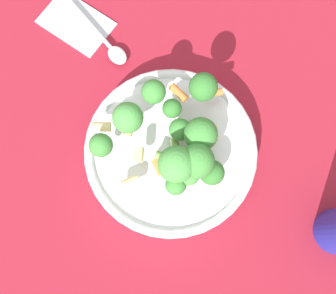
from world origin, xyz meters
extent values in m
plane|color=maroon|center=(0.00, 0.00, 0.00)|extent=(3.00, 3.00, 0.00)
cylinder|color=silver|center=(0.00, 0.00, 0.02)|extent=(0.25, 0.25, 0.04)
torus|color=silver|center=(0.00, 0.00, 0.04)|extent=(0.25, 0.25, 0.01)
cylinder|color=#8CB766|center=(0.01, 0.02, 0.05)|extent=(0.01, 0.01, 0.01)
sphere|color=#3D8438|center=(0.01, 0.02, 0.08)|extent=(0.03, 0.03, 0.03)
cylinder|color=#8CB766|center=(-0.03, 0.07, 0.07)|extent=(0.01, 0.01, 0.01)
sphere|color=#3D8438|center=(-0.03, 0.07, 0.10)|extent=(0.03, 0.03, 0.03)
cylinder|color=#8CB766|center=(0.03, -0.03, 0.06)|extent=(0.01, 0.01, 0.01)
sphere|color=#479342|center=(0.03, -0.03, 0.08)|extent=(0.03, 0.03, 0.03)
cylinder|color=#8CB766|center=(0.02, -0.04, 0.07)|extent=(0.01, 0.01, 0.01)
sphere|color=#479342|center=(0.02, -0.04, 0.09)|extent=(0.03, 0.03, 0.03)
cylinder|color=#8CB766|center=(0.03, -0.03, 0.07)|extent=(0.02, 0.02, 0.02)
sphere|color=#3D8438|center=(0.03, -0.03, 0.10)|extent=(0.05, 0.05, 0.05)
cylinder|color=#8CB766|center=(-0.06, 0.03, 0.07)|extent=(0.01, 0.01, 0.01)
sphere|color=#479342|center=(-0.06, 0.03, 0.09)|extent=(0.04, 0.04, 0.04)
cylinder|color=#8CB766|center=(0.01, -0.03, 0.07)|extent=(0.02, 0.02, 0.02)
sphere|color=#479342|center=(0.01, -0.03, 0.11)|extent=(0.05, 0.05, 0.05)
cylinder|color=#8CB766|center=(0.04, 0.07, 0.08)|extent=(0.01, 0.01, 0.02)
sphere|color=#33722D|center=(0.04, 0.07, 0.10)|extent=(0.04, 0.04, 0.04)
cylinder|color=#8CB766|center=(0.01, -0.06, 0.07)|extent=(0.01, 0.01, 0.01)
sphere|color=#3D8438|center=(0.01, -0.06, 0.09)|extent=(0.03, 0.03, 0.03)
cylinder|color=#8CB766|center=(0.06, -0.04, 0.05)|extent=(0.01, 0.01, 0.01)
sphere|color=#33722D|center=(0.06, -0.04, 0.07)|extent=(0.03, 0.03, 0.03)
cylinder|color=#8CB766|center=(0.04, 0.01, 0.06)|extent=(0.02, 0.02, 0.02)
sphere|color=#3D8438|center=(0.04, 0.01, 0.09)|extent=(0.05, 0.05, 0.05)
cylinder|color=#8CB766|center=(-0.09, -0.01, 0.08)|extent=(0.01, 0.01, 0.02)
sphere|color=#3D8438|center=(-0.09, -0.01, 0.10)|extent=(0.03, 0.03, 0.03)
cylinder|color=#8CB766|center=(0.00, 0.05, 0.06)|extent=(0.01, 0.01, 0.01)
sphere|color=#33722D|center=(0.00, 0.05, 0.08)|extent=(0.03, 0.03, 0.03)
cylinder|color=orange|center=(0.03, -0.03, 0.07)|extent=(0.02, 0.02, 0.01)
cylinder|color=#729E4C|center=(0.01, -0.02, 0.06)|extent=(0.03, 0.01, 0.01)
cylinder|color=beige|center=(-0.05, -0.05, 0.06)|extent=(0.03, 0.02, 0.01)
cylinder|color=orange|center=(0.03, -0.01, 0.07)|extent=(0.03, 0.03, 0.01)
cylinder|color=orange|center=(0.01, 0.07, 0.08)|extent=(0.03, 0.03, 0.01)
cylinder|color=beige|center=(-0.09, 0.02, 0.08)|extent=(0.03, 0.01, 0.01)
cylinder|color=orange|center=(0.06, 0.08, 0.07)|extent=(0.02, 0.01, 0.01)
cylinder|color=beige|center=(-0.06, 0.02, 0.06)|extent=(0.02, 0.02, 0.01)
cylinder|color=#729E4C|center=(-0.01, -0.02, 0.06)|extent=(0.03, 0.02, 0.01)
cylinder|color=orange|center=(-0.02, -0.03, 0.06)|extent=(0.02, 0.03, 0.01)
cylinder|color=beige|center=(0.06, 0.02, 0.07)|extent=(0.01, 0.02, 0.01)
cylinder|color=beige|center=(-0.04, -0.02, 0.07)|extent=(0.01, 0.02, 0.01)
cylinder|color=#729E4C|center=(0.01, 0.00, 0.06)|extent=(0.02, 0.02, 0.01)
cylinder|color=beige|center=(0.01, -0.04, 0.07)|extent=(0.02, 0.03, 0.01)
cube|color=#B2BCC6|center=(-0.16, 0.22, 0.00)|extent=(0.14, 0.13, 0.01)
cylinder|color=silver|center=(-0.15, 0.23, 0.01)|extent=(0.11, 0.12, 0.01)
ellipsoid|color=silver|center=(-0.09, 0.16, 0.01)|extent=(0.04, 0.04, 0.01)
camera|label=1|loc=(0.00, -0.13, 0.59)|focal=42.00mm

